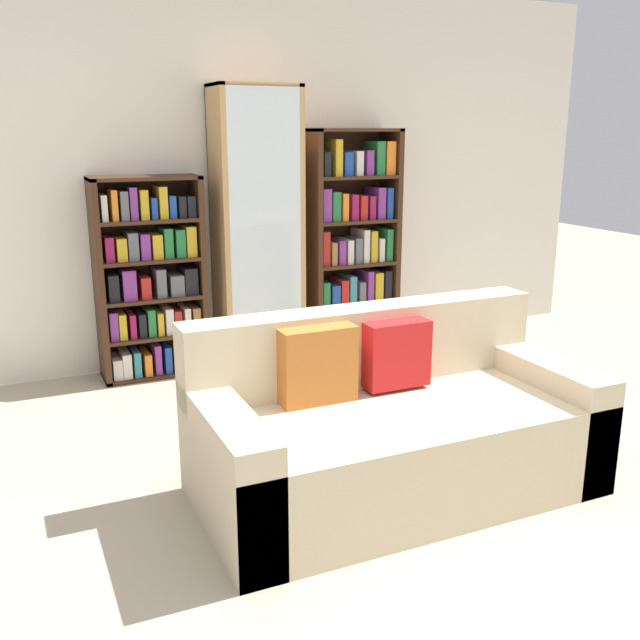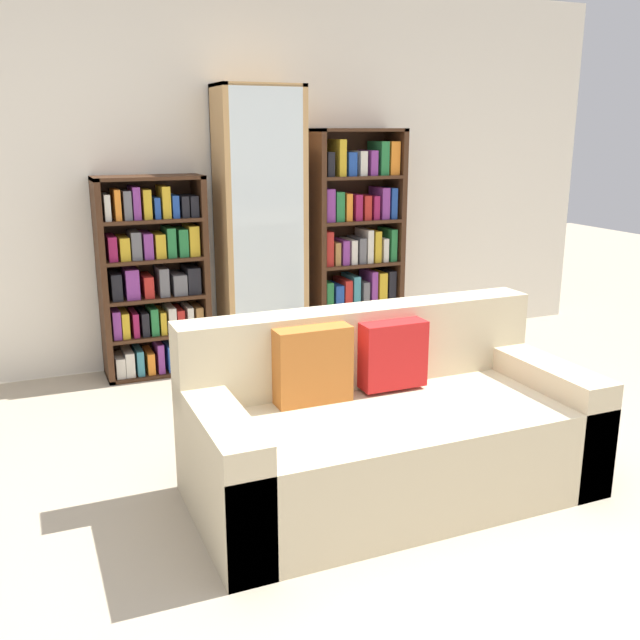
{
  "view_description": "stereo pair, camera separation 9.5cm",
  "coord_description": "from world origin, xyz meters",
  "px_view_note": "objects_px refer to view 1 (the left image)",
  "views": [
    {
      "loc": [
        -1.55,
        -2.32,
        1.67
      ],
      "look_at": [
        0.14,
        1.42,
        0.58
      ],
      "focal_mm": 40.0,
      "sensor_mm": 36.0,
      "label": 1
    },
    {
      "loc": [
        -1.46,
        -2.36,
        1.67
      ],
      "look_at": [
        0.14,
        1.42,
        0.58
      ],
      "focal_mm": 40.0,
      "sensor_mm": 36.0,
      "label": 2
    }
  ],
  "objects_px": {
    "display_cabinet": "(257,230)",
    "bookshelf_right": "(352,245)",
    "couch": "(392,430)",
    "wine_bottle": "(327,356)",
    "bookshelf_left": "(151,280)"
  },
  "relations": [
    {
      "from": "couch",
      "to": "bookshelf_left",
      "type": "bearing_deg",
      "value": 107.55
    },
    {
      "from": "couch",
      "to": "display_cabinet",
      "type": "relative_size",
      "value": 0.94
    },
    {
      "from": "wine_bottle",
      "to": "bookshelf_left",
      "type": "bearing_deg",
      "value": 153.76
    },
    {
      "from": "bookshelf_left",
      "to": "display_cabinet",
      "type": "height_order",
      "value": "display_cabinet"
    },
    {
      "from": "couch",
      "to": "bookshelf_right",
      "type": "distance_m",
      "value": 2.38
    },
    {
      "from": "display_cabinet",
      "to": "wine_bottle",
      "type": "bearing_deg",
      "value": -58.8
    },
    {
      "from": "display_cabinet",
      "to": "wine_bottle",
      "type": "relative_size",
      "value": 5.76
    },
    {
      "from": "display_cabinet",
      "to": "bookshelf_right",
      "type": "bearing_deg",
      "value": 1.25
    },
    {
      "from": "couch",
      "to": "display_cabinet",
      "type": "height_order",
      "value": "display_cabinet"
    },
    {
      "from": "bookshelf_right",
      "to": "wine_bottle",
      "type": "xyz_separation_m",
      "value": [
        -0.46,
        -0.54,
        -0.67
      ]
    },
    {
      "from": "bookshelf_left",
      "to": "wine_bottle",
      "type": "bearing_deg",
      "value": -26.24
    },
    {
      "from": "display_cabinet",
      "to": "couch",
      "type": "bearing_deg",
      "value": -92.58
    },
    {
      "from": "couch",
      "to": "bookshelf_right",
      "type": "relative_size",
      "value": 1.1
    },
    {
      "from": "couch",
      "to": "bookshelf_left",
      "type": "relative_size",
      "value": 1.35
    },
    {
      "from": "bookshelf_right",
      "to": "couch",
      "type": "bearing_deg",
      "value": -111.99
    }
  ]
}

